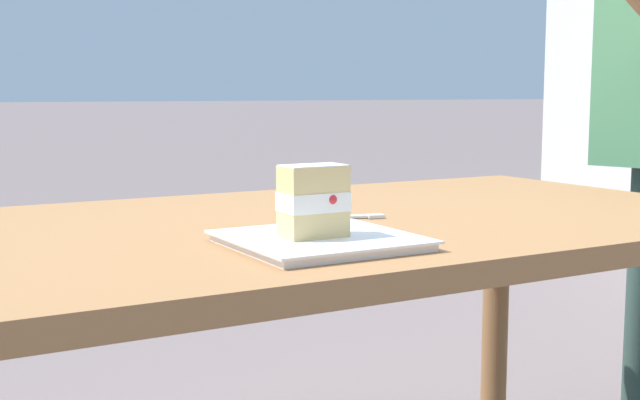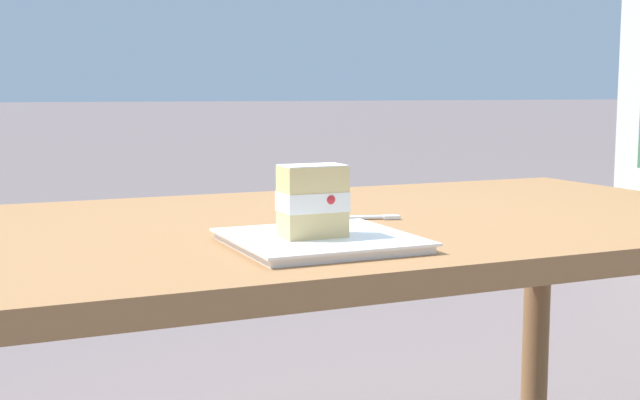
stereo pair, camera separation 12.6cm
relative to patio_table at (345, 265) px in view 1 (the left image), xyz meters
The scene contains 4 objects.
patio_table is the anchor object (origin of this frame).
dessert_plate 0.33m from the patio_table, 128.40° to the right, with size 0.26×0.26×0.02m.
cake_slice 0.36m from the patio_table, 129.84° to the right, with size 0.10×0.07×0.11m.
dessert_fork 0.10m from the patio_table, 122.50° to the right, with size 0.17×0.06×0.01m.
Camera 1 is at (-0.81, -1.33, 0.97)m, focal length 47.78 mm.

